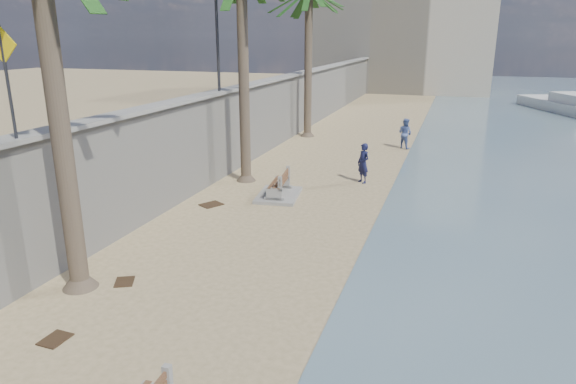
# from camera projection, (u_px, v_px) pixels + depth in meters

# --- Properties ---
(ground_plane) EXTENTS (140.00, 140.00, 0.00)m
(ground_plane) POSITION_uv_depth(u_px,v_px,m) (195.00, 361.00, 9.52)
(ground_plane) COLOR tan
(seawall) EXTENTS (0.45, 70.00, 3.50)m
(seawall) POSITION_uv_depth(u_px,v_px,m) (281.00, 110.00, 28.72)
(seawall) COLOR gray
(seawall) RESTS_ON ground_plane
(wall_cap) EXTENTS (0.80, 70.00, 0.12)m
(wall_cap) POSITION_uv_depth(u_px,v_px,m) (281.00, 78.00, 28.19)
(wall_cap) COLOR gray
(wall_cap) RESTS_ON seawall
(end_building) EXTENTS (18.00, 12.00, 14.00)m
(end_building) POSITION_uv_depth(u_px,v_px,m) (406.00, 23.00, 55.25)
(end_building) COLOR #B7AA93
(end_building) RESTS_ON ground_plane
(bench_far) EXTENTS (1.75, 2.34, 0.90)m
(bench_far) POSITION_uv_depth(u_px,v_px,m) (278.00, 187.00, 19.08)
(bench_far) COLOR gray
(bench_far) RESTS_ON ground_plane
(pedestrian_sign) EXTENTS (0.78, 0.07, 2.40)m
(pedestrian_sign) POSITION_uv_depth(u_px,v_px,m) (5.00, 67.00, 10.87)
(pedestrian_sign) COLOR #2D2D33
(pedestrian_sign) RESTS_ON wall_cap
(streetlight) EXTENTS (0.28, 0.28, 5.12)m
(streetlight) POSITION_uv_depth(u_px,v_px,m) (216.00, 12.00, 19.99)
(streetlight) COLOR #2D2D33
(streetlight) RESTS_ON wall_cap
(person_a) EXTENTS (0.81, 0.79, 1.87)m
(person_a) POSITION_uv_depth(u_px,v_px,m) (363.00, 160.00, 20.75)
(person_a) COLOR #15183B
(person_a) RESTS_ON ground_plane
(person_b) EXTENTS (1.07, 1.00, 1.77)m
(person_b) POSITION_uv_depth(u_px,v_px,m) (405.00, 132.00, 27.13)
(person_b) COLOR #4E63A1
(person_b) RESTS_ON ground_plane
(yacht_far) EXTENTS (6.42, 9.95, 1.50)m
(yacht_far) POSITION_uv_depth(u_px,v_px,m) (565.00, 107.00, 40.39)
(yacht_far) COLOR silver
(yacht_far) RESTS_ON bay_water
(debris_b) EXTENTS (0.48, 0.59, 0.03)m
(debris_b) POSITION_uv_depth(u_px,v_px,m) (55.00, 339.00, 10.18)
(debris_b) COLOR #382616
(debris_b) RESTS_ON ground_plane
(debris_c) EXTENTS (0.87, 0.93, 0.03)m
(debris_c) POSITION_uv_depth(u_px,v_px,m) (211.00, 205.00, 18.25)
(debris_c) COLOR #382616
(debris_c) RESTS_ON ground_plane
(debris_d) EXTENTS (0.64, 0.68, 0.03)m
(debris_d) POSITION_uv_depth(u_px,v_px,m) (124.00, 282.00, 12.55)
(debris_d) COLOR #382616
(debris_d) RESTS_ON ground_plane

